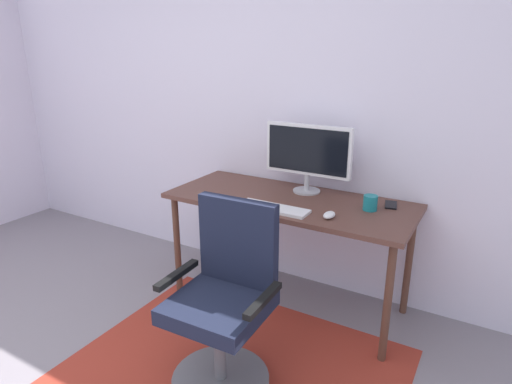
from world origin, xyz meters
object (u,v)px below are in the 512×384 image
office_chair (225,312)px  computer_mouse (329,215)px  desk (289,209)px  monitor (308,152)px  keyboard (274,208)px  coffee_cup (370,203)px  cell_phone (391,205)px

office_chair → computer_mouse: bearing=63.8°
desk → monitor: bearing=79.2°
keyboard → coffee_cup: size_ratio=4.78×
coffee_cup → office_chair: office_chair is taller
cell_phone → office_chair: office_chair is taller
keyboard → office_chair: (0.05, -0.60, -0.35)m
office_chair → keyboard: bearing=92.4°
cell_phone → office_chair: 1.20m
desk → office_chair: 0.87m
desk → coffee_cup: 0.52m
desk → office_chair: size_ratio=1.63×
monitor → computer_mouse: (0.30, -0.37, -0.25)m
desk → cell_phone: size_ratio=11.14×
computer_mouse → cell_phone: bearing=56.3°
desk → computer_mouse: computer_mouse is taller
keyboard → office_chair: bearing=-85.6°
cell_phone → monitor: bearing=168.0°
monitor → keyboard: size_ratio=1.36×
coffee_cup → cell_phone: 0.17m
desk → monitor: monitor is taller
desk → office_chair: office_chair is taller
keyboard → office_chair: 0.70m
office_chair → monitor: bearing=88.9°
keyboard → desk: bearing=91.1°
computer_mouse → office_chair: office_chair is taller
monitor → keyboard: bearing=-94.3°
office_chair → desk: bearing=91.5°
monitor → computer_mouse: size_ratio=5.62×
computer_mouse → cell_phone: size_ratio=0.74×
coffee_cup → cell_phone: (0.09, 0.14, -0.04)m
cell_phone → coffee_cup: bearing=-135.7°
computer_mouse → office_chair: (-0.29, -0.64, -0.36)m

